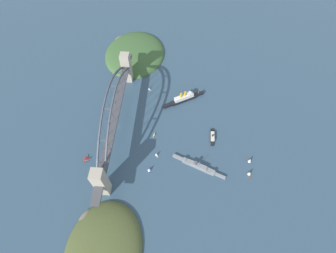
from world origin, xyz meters
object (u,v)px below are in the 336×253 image
ocean_liner (184,98)px  small_boat_0 (156,154)px  naval_cruiser (198,166)px  small_boat_2 (149,89)px  small_boat_5 (149,170)px  small_boat_3 (250,161)px  small_boat_1 (250,173)px  small_boat_4 (154,135)px  harbor_arch_bridge (115,115)px  seaplane_taxiing_near_bridge (86,159)px  harbor_ferry_steamer (212,137)px

ocean_liner → small_boat_0: size_ratio=9.70×
naval_cruiser → small_boat_2: 167.20m
small_boat_5 → small_boat_3: bearing=99.0°
small_boat_1 → small_boat_2: (-150.85, -157.91, -1.29)m
naval_cruiser → small_boat_4: bearing=-125.6°
small_boat_4 → harbor_arch_bridge: bearing=-102.3°
harbor_arch_bridge → small_boat_2: harbor_arch_bridge is taller
seaplane_taxiing_near_bridge → small_boat_1: size_ratio=1.23×
seaplane_taxiing_near_bridge → small_boat_1: 236.27m
seaplane_taxiing_near_bridge → small_boat_1: small_boat_1 is taller
naval_cruiser → small_boat_5: naval_cruiser is taller
small_boat_2 → small_boat_5: bearing=6.0°
small_boat_0 → small_boat_3: size_ratio=0.70×
small_boat_0 → small_boat_3: 136.08m
ocean_liner → small_boat_3: ocean_liner is taller
ocean_liner → naval_cruiser: 124.90m
small_boat_5 → naval_cruiser: bearing=98.6°
naval_cruiser → small_boat_0: bearing=-103.1°
small_boat_0 → small_boat_5: small_boat_5 is taller
seaplane_taxiing_near_bridge → small_boat_0: (-13.50, 102.68, 1.60)m
small_boat_3 → small_boat_1: bearing=-7.6°
small_boat_3 → small_boat_5: (22.87, -144.33, -1.02)m
small_boat_3 → seaplane_taxiing_near_bridge: bearing=-87.3°
harbor_arch_bridge → small_boat_4: 66.94m
harbor_arch_bridge → harbor_ferry_steamer: size_ratio=9.06×
harbor_arch_bridge → naval_cruiser: bearing=64.0°
small_boat_2 → small_boat_5: small_boat_5 is taller
harbor_arch_bridge → small_boat_3: 208.67m
small_boat_2 → small_boat_3: bearing=50.8°
small_boat_1 → small_boat_4: small_boat_1 is taller
harbor_ferry_steamer → small_boat_4: bearing=-88.8°
ocean_liner → seaplane_taxiing_near_bridge: ocean_liner is taller
harbor_arch_bridge → small_boat_1: 211.80m
seaplane_taxiing_near_bridge → small_boat_5: bearing=83.1°
small_boat_2 → small_boat_4: 96.05m
seaplane_taxiing_near_bridge → small_boat_0: small_boat_0 is taller
harbor_arch_bridge → ocean_liner: 121.62m
seaplane_taxiing_near_bridge → small_boat_2: size_ratio=1.81×
ocean_liner → small_boat_2: (-20.94, -61.62, -2.84)m
naval_cruiser → small_boat_5: (10.60, -69.75, 0.94)m
harbor_arch_bridge → seaplane_taxiing_near_bridge: 77.77m
seaplane_taxiing_near_bridge → small_boat_3: 239.04m
seaplane_taxiing_near_bridge → ocean_liner: bearing=131.0°
small_boat_4 → small_boat_2: bearing=-169.5°
harbor_arch_bridge → small_boat_4: size_ratio=31.88×
small_boat_2 → small_boat_4: bearing=10.5°
ocean_liner → naval_cruiser: ocean_liner is taller
harbor_ferry_steamer → small_boat_2: 142.46m
naval_cruiser → harbor_ferry_steamer: bearing=156.3°
ocean_liner → small_boat_5: size_ratio=8.10×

